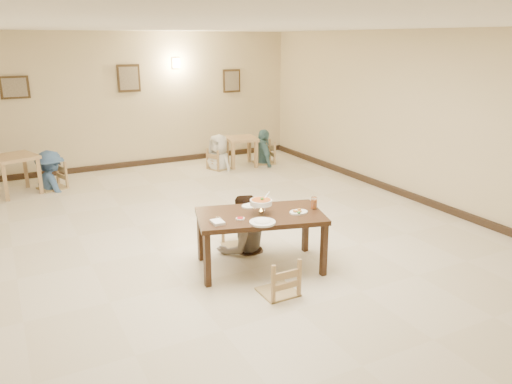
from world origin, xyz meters
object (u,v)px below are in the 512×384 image
bg_table_left (14,163)px  bg_chair_rr (264,143)px  main_diner (243,195)px  main_table (260,220)px  bg_diner_b (48,151)px  bg_chair_rl (219,149)px  bg_diner_c (218,134)px  curry_warmer (261,202)px  chair_near (278,259)px  bg_chair_lr (50,164)px  bg_table_right (241,143)px  chair_far (237,218)px  bg_diner_d (264,129)px  drink_glass (314,203)px

bg_table_left → bg_chair_rr: bg_chair_rr is taller
main_diner → main_table: bearing=82.6°
bg_chair_rr → bg_diner_b: 4.71m
bg_chair_rl → bg_diner_c: bearing=-110.5°
bg_diner_b → main_diner: bearing=-178.4°
curry_warmer → chair_near: bearing=-102.3°
bg_diner_c → bg_table_left: bearing=-111.4°
main_table → curry_warmer: size_ratio=5.60×
chair_near → bg_chair_lr: bearing=-72.4°
curry_warmer → bg_table_left: size_ratio=0.33×
chair_near → bg_chair_rl: bg_chair_rl is taller
main_diner → bg_table_right: size_ratio=2.06×
chair_far → main_diner: bearing=-51.6°
main_table → bg_diner_d: bearing=76.8°
curry_warmer → bg_table_right: curry_warmer is taller
bg_diner_b → bg_diner_d: bg_diner_d is taller
curry_warmer → bg_chair_rl: size_ratio=0.35×
bg_chair_rr → chair_far: bearing=-21.5°
main_table → drink_glass: (0.71, -0.15, 0.15)m
main_table → bg_diner_c: bearing=88.1°
bg_table_right → bg_table_left: bearing=-180.0°
chair_near → bg_table_right: (2.30, 5.66, 0.10)m
bg_table_right → curry_warmer: bearing=-113.4°
main_table → bg_chair_rr: size_ratio=1.76×
bg_chair_rl → bg_chair_rr: bearing=-110.8°
chair_far → bg_chair_rr: size_ratio=0.89×
bg_diner_b → bg_diner_d: bearing=-114.0°
main_diner → bg_table_left: bearing=-60.7°
main_diner → bg_chair_rl: 4.60m
bg_chair_lr → bg_diner_b: bg_diner_b is taller
bg_table_left → chair_near: bearing=-66.7°
bg_chair_lr → bg_diner_b: size_ratio=0.66×
bg_chair_rl → bg_diner_c: bg_diner_c is taller
main_diner → bg_chair_lr: size_ratio=1.59×
curry_warmer → bg_table_left: 5.60m
curry_warmer → bg_diner_d: size_ratio=0.19×
bg_table_left → bg_diner_d: bg_diner_d is taller
main_diner → bg_chair_rr: size_ratio=1.60×
bg_diner_b → bg_diner_c: 3.55m
drink_glass → bg_table_left: drink_glass is taller
main_table → bg_chair_lr: bearing=127.2°
curry_warmer → bg_table_right: bearing=66.6°
curry_warmer → bg_table_left: (-2.60, 4.96, -0.27)m
bg_chair_rl → bg_chair_rr: bg_chair_rr is taller
chair_far → bg_diner_c: bg_diner_c is taller
main_table → curry_warmer: (0.01, 0.01, 0.23)m
drink_glass → curry_warmer: bearing=167.4°
curry_warmer → bg_chair_rl: (1.57, 4.94, -0.43)m
main_table → bg_diner_b: bg_diner_b is taller
bg_diner_d → drink_glass: bearing=168.7°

